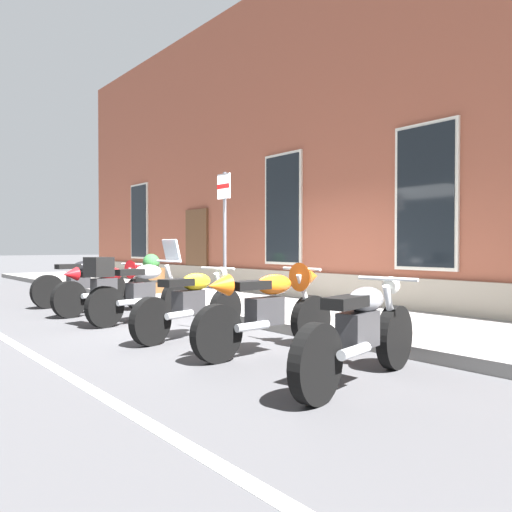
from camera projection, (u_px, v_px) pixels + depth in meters
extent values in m
plane|color=#38383A|center=(226.00, 323.00, 8.41)|extent=(140.00, 140.00, 0.00)
cube|color=slate|center=(291.00, 311.00, 9.31)|extent=(31.62, 2.89, 0.15)
cube|color=silver|center=(17.00, 346.00, 6.42)|extent=(31.62, 0.12, 0.01)
cube|color=brown|center=(447.00, 146.00, 12.43)|extent=(25.62, 7.35, 7.38)
cube|color=gray|center=(343.00, 292.00, 10.18)|extent=(25.62, 0.10, 0.70)
cube|color=silver|center=(140.00, 221.00, 17.31)|extent=(1.22, 0.06, 2.52)
cube|color=black|center=(139.00, 221.00, 17.30)|extent=(1.10, 0.03, 2.40)
cube|color=brown|center=(197.00, 250.00, 14.46)|extent=(1.10, 0.08, 2.30)
cube|color=silver|center=(283.00, 209.00, 11.59)|extent=(1.22, 0.06, 2.52)
cube|color=black|center=(282.00, 209.00, 11.57)|extent=(1.10, 0.03, 2.40)
cube|color=silver|center=(426.00, 197.00, 8.72)|extent=(1.22, 0.06, 2.52)
cube|color=black|center=(425.00, 197.00, 8.71)|extent=(1.10, 0.03, 2.40)
cylinder|color=black|center=(111.00, 288.00, 11.33)|extent=(0.21, 0.69, 0.68)
cylinder|color=black|center=(48.00, 292.00, 10.30)|extent=(0.21, 0.69, 0.68)
cylinder|color=silver|center=(107.00, 276.00, 11.25)|extent=(0.11, 0.33, 0.66)
cube|color=#28282B|center=(79.00, 281.00, 10.77)|extent=(0.28, 0.47, 0.32)
ellipsoid|color=black|center=(85.00, 266.00, 10.88)|extent=(0.33, 0.55, 0.24)
cube|color=black|center=(68.00, 267.00, 10.60)|extent=(0.28, 0.51, 0.10)
cylinder|color=silver|center=(103.00, 258.00, 11.18)|extent=(0.62, 0.12, 0.04)
cylinder|color=silver|center=(68.00, 288.00, 10.48)|extent=(0.15, 0.46, 0.09)
sphere|color=silver|center=(107.00, 261.00, 11.24)|extent=(0.18, 0.18, 0.18)
cylinder|color=black|center=(139.00, 293.00, 10.10)|extent=(0.25, 0.66, 0.65)
cylinder|color=black|center=(69.00, 300.00, 8.93)|extent=(0.25, 0.66, 0.65)
cylinder|color=silver|center=(135.00, 282.00, 10.02)|extent=(0.13, 0.30, 0.59)
cube|color=#28282B|center=(104.00, 287.00, 9.47)|extent=(0.31, 0.48, 0.32)
ellipsoid|color=red|center=(111.00, 274.00, 9.59)|extent=(0.36, 0.56, 0.24)
cube|color=black|center=(93.00, 274.00, 9.29)|extent=(0.31, 0.52, 0.10)
cylinder|color=silver|center=(132.00, 264.00, 9.95)|extent=(0.61, 0.16, 0.04)
cylinder|color=silver|center=(93.00, 295.00, 9.17)|extent=(0.18, 0.46, 0.09)
cone|color=red|center=(137.00, 269.00, 10.05)|extent=(0.42, 0.41, 0.36)
cone|color=red|center=(70.00, 274.00, 8.94)|extent=(0.29, 0.30, 0.24)
cylinder|color=black|center=(177.00, 299.00, 8.98)|extent=(0.24, 0.65, 0.64)
cylinder|color=black|center=(105.00, 307.00, 7.87)|extent=(0.24, 0.65, 0.64)
cylinder|color=silver|center=(173.00, 284.00, 8.90)|extent=(0.13, 0.34, 0.68)
cube|color=#28282B|center=(141.00, 292.00, 8.38)|extent=(0.30, 0.47, 0.32)
ellipsoid|color=#B7BABF|center=(148.00, 272.00, 8.49)|extent=(0.36, 0.56, 0.24)
cube|color=black|center=(129.00, 272.00, 8.20)|extent=(0.31, 0.51, 0.10)
cylinder|color=silver|center=(169.00, 261.00, 8.83)|extent=(0.62, 0.16, 0.04)
cylinder|color=silver|center=(130.00, 302.00, 8.08)|extent=(0.18, 0.46, 0.09)
cube|color=#B2BCC6|center=(172.00, 251.00, 8.87)|extent=(0.38, 0.21, 0.40)
cube|color=black|center=(99.00, 267.00, 7.78)|extent=(0.42, 0.38, 0.30)
cylinder|color=black|center=(226.00, 310.00, 7.64)|extent=(0.28, 0.63, 0.62)
cylinder|color=black|center=(151.00, 321.00, 6.44)|extent=(0.28, 0.63, 0.62)
cylinder|color=silver|center=(221.00, 293.00, 7.55)|extent=(0.15, 0.32, 0.63)
cube|color=#28282B|center=(189.00, 302.00, 6.99)|extent=(0.33, 0.48, 0.32)
ellipsoid|color=gold|center=(196.00, 282.00, 7.11)|extent=(0.39, 0.57, 0.24)
cube|color=black|center=(177.00, 283.00, 6.80)|extent=(0.34, 0.52, 0.10)
cylinder|color=silver|center=(218.00, 268.00, 7.48)|extent=(0.61, 0.20, 0.04)
cylinder|color=silver|center=(179.00, 315.00, 6.68)|extent=(0.21, 0.46, 0.09)
sphere|color=silver|center=(221.00, 273.00, 7.54)|extent=(0.18, 0.18, 0.18)
cylinder|color=black|center=(311.00, 320.00, 6.50)|extent=(0.16, 0.64, 0.63)
cylinder|color=black|center=(217.00, 334.00, 5.49)|extent=(0.16, 0.64, 0.63)
cylinder|color=silver|center=(306.00, 300.00, 6.42)|extent=(0.09, 0.33, 0.66)
cube|color=#28282B|center=(265.00, 311.00, 5.95)|extent=(0.25, 0.45, 0.32)
ellipsoid|color=orange|center=(274.00, 284.00, 6.05)|extent=(0.29, 0.54, 0.24)
cube|color=black|center=(250.00, 285.00, 5.79)|extent=(0.25, 0.49, 0.10)
cylinder|color=silver|center=(301.00, 269.00, 6.36)|extent=(0.62, 0.07, 0.04)
cylinder|color=silver|center=(252.00, 326.00, 5.67)|extent=(0.12, 0.45, 0.09)
cone|color=orange|center=(308.00, 277.00, 6.45)|extent=(0.38, 0.36, 0.36)
cone|color=orange|center=(218.00, 286.00, 5.49)|extent=(0.26, 0.27, 0.24)
cylinder|color=black|center=(395.00, 337.00, 5.22)|extent=(0.26, 0.66, 0.65)
cylinder|color=black|center=(316.00, 364.00, 4.03)|extent=(0.26, 0.66, 0.65)
cylinder|color=silver|center=(391.00, 314.00, 5.13)|extent=(0.14, 0.31, 0.62)
cube|color=#28282B|center=(358.00, 330.00, 4.58)|extent=(0.31, 0.48, 0.32)
ellipsoid|color=slate|center=(366.00, 300.00, 4.70)|extent=(0.37, 0.57, 0.24)
cube|color=black|center=(346.00, 302.00, 4.40)|extent=(0.32, 0.52, 0.10)
cylinder|color=silver|center=(388.00, 279.00, 5.07)|extent=(0.61, 0.18, 0.04)
cylinder|color=silver|center=(354.00, 351.00, 4.28)|extent=(0.19, 0.46, 0.09)
sphere|color=silver|center=(391.00, 285.00, 5.13)|extent=(0.18, 0.18, 0.18)
cylinder|color=#4C4C51|center=(225.00, 241.00, 9.03)|extent=(0.06, 0.06, 2.41)
cube|color=white|center=(224.00, 186.00, 9.00)|extent=(0.36, 0.03, 0.44)
cube|color=red|center=(223.00, 186.00, 8.99)|extent=(0.36, 0.01, 0.08)
cylinder|color=brown|center=(151.00, 280.00, 12.24)|extent=(0.65, 0.65, 0.59)
cylinder|color=black|center=(151.00, 280.00, 12.24)|extent=(0.68, 0.68, 0.04)
sphere|color=#28602D|center=(151.00, 262.00, 12.23)|extent=(0.40, 0.40, 0.40)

